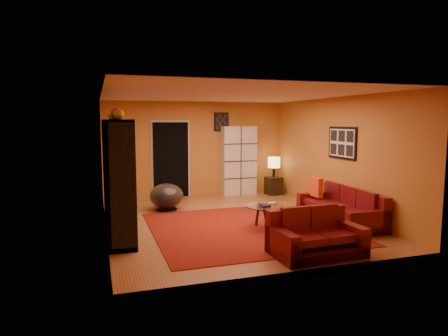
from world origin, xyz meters
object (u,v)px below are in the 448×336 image
object	(u,v)px
entertainment_unit	(117,175)
tv	(119,178)
storage_cabinet	(238,160)
coffee_table	(269,208)
table_lamp	(274,163)
sofa	(343,209)
loveseat	(314,236)
side_table	(274,186)
bowl_chair	(167,196)

from	to	relation	value
entertainment_unit	tv	bearing A→B (deg)	60.63
tv	storage_cabinet	bearing A→B (deg)	-51.63
coffee_table	table_lamp	xyz separation A→B (m)	(1.63, 3.27, 0.49)
sofa	table_lamp	bearing A→B (deg)	92.27
sofa	loveseat	xyz separation A→B (m)	(-1.57, -1.53, 0.00)
side_table	table_lamp	bearing A→B (deg)	0.00
table_lamp	entertainment_unit	bearing A→B (deg)	-151.19
side_table	table_lamp	size ratio (longest dim) A/B	0.89
coffee_table	side_table	bearing A→B (deg)	63.53
tv	coffee_table	bearing A→B (deg)	-108.87
bowl_chair	side_table	distance (m)	3.42
tv	side_table	bearing A→B (deg)	-61.81
tv	coffee_table	xyz separation A→B (m)	(2.73, -0.93, -0.58)
loveseat	table_lamp	distance (m)	5.13
coffee_table	table_lamp	size ratio (longest dim) A/B	1.60
storage_cabinet	side_table	world-z (taller)	storage_cabinet
coffee_table	bowl_chair	distance (m)	2.70
entertainment_unit	storage_cabinet	size ratio (longest dim) A/B	1.56
loveseat	tv	bearing A→B (deg)	45.76
sofa	bowl_chair	distance (m)	3.93
coffee_table	storage_cabinet	bearing A→B (deg)	79.18
tv	table_lamp	bearing A→B (deg)	-61.81
loveseat	coffee_table	bearing A→B (deg)	0.06
coffee_table	storage_cabinet	size ratio (longest dim) A/B	0.46
coffee_table	side_table	distance (m)	3.65
entertainment_unit	loveseat	size ratio (longest dim) A/B	2.13
sofa	side_table	xyz separation A→B (m)	(-0.01, 3.32, -0.04)
storage_cabinet	table_lamp	bearing A→B (deg)	-21.78
table_lamp	tv	bearing A→B (deg)	-151.81
tv	table_lamp	size ratio (longest dim) A/B	1.66
side_table	entertainment_unit	bearing A→B (deg)	-151.19
loveseat	storage_cabinet	world-z (taller)	storage_cabinet
sofa	loveseat	world-z (taller)	same
table_lamp	storage_cabinet	bearing A→B (deg)	157.90
entertainment_unit	bowl_chair	world-z (taller)	entertainment_unit
sofa	storage_cabinet	bearing A→B (deg)	106.38
entertainment_unit	bowl_chair	size ratio (longest dim) A/B	3.86
sofa	coffee_table	world-z (taller)	sofa
storage_cabinet	table_lamp	world-z (taller)	storage_cabinet
tv	bowl_chair	distance (m)	1.79
sofa	tv	bearing A→B (deg)	169.46
loveseat	coffee_table	xyz separation A→B (m)	(-0.06, 1.58, 0.12)
bowl_chair	side_table	bearing A→B (deg)	18.70
entertainment_unit	coffee_table	xyz separation A→B (m)	(2.78, -0.84, -0.64)
entertainment_unit	side_table	size ratio (longest dim) A/B	6.00
side_table	table_lamp	distance (m)	0.65
loveseat	storage_cabinet	size ratio (longest dim) A/B	0.73
sofa	bowl_chair	bearing A→B (deg)	147.79
coffee_table	storage_cabinet	xyz separation A→B (m)	(0.70, 3.64, 0.56)
loveseat	table_lamp	size ratio (longest dim) A/B	2.52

